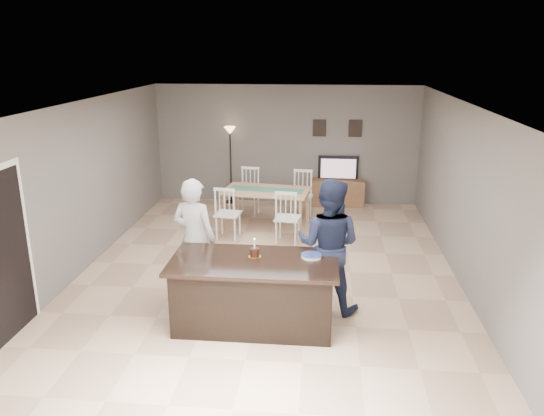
# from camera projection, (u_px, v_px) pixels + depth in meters

# --- Properties ---
(floor) EXTENTS (8.00, 8.00, 0.00)m
(floor) POSITION_uv_depth(u_px,v_px,m) (268.00, 269.00, 8.74)
(floor) COLOR tan
(floor) RESTS_ON ground
(room_shell) EXTENTS (8.00, 8.00, 8.00)m
(room_shell) POSITION_uv_depth(u_px,v_px,m) (268.00, 170.00, 8.24)
(room_shell) COLOR slate
(room_shell) RESTS_ON floor
(kitchen_island) EXTENTS (2.15, 1.10, 0.90)m
(kitchen_island) POSITION_uv_depth(u_px,v_px,m) (254.00, 292.00, 6.89)
(kitchen_island) COLOR black
(kitchen_island) RESTS_ON floor
(tv_console) EXTENTS (1.20, 0.40, 0.60)m
(tv_console) POSITION_uv_depth(u_px,v_px,m) (337.00, 193.00, 12.13)
(tv_console) COLOR brown
(tv_console) RESTS_ON floor
(television) EXTENTS (0.91, 0.12, 0.53)m
(television) POSITION_uv_depth(u_px,v_px,m) (338.00, 168.00, 12.03)
(television) COLOR black
(television) RESTS_ON tv_console
(tv_screen_glow) EXTENTS (0.78, 0.00, 0.78)m
(tv_screen_glow) POSITION_uv_depth(u_px,v_px,m) (338.00, 169.00, 11.95)
(tv_screen_glow) COLOR #F5541B
(tv_screen_glow) RESTS_ON tv_console
(picture_frames) EXTENTS (1.10, 0.02, 0.38)m
(picture_frames) POSITION_uv_depth(u_px,v_px,m) (337.00, 128.00, 11.90)
(picture_frames) COLOR black
(picture_frames) RESTS_ON room_shell
(doorway) EXTENTS (0.00, 2.10, 2.65)m
(doorway) POSITION_uv_depth(u_px,v_px,m) (5.00, 240.00, 6.45)
(doorway) COLOR black
(doorway) RESTS_ON floor
(woman) EXTENTS (0.73, 0.57, 1.77)m
(woman) POSITION_uv_depth(u_px,v_px,m) (195.00, 239.00, 7.55)
(woman) COLOR silver
(woman) RESTS_ON floor
(man) EXTENTS (1.06, 0.93, 1.86)m
(man) POSITION_uv_depth(u_px,v_px,m) (328.00, 245.00, 7.19)
(man) COLOR #1B223C
(man) RESTS_ON floor
(birthday_cake) EXTENTS (0.16, 0.16, 0.25)m
(birthday_cake) POSITION_uv_depth(u_px,v_px,m) (255.00, 252.00, 6.86)
(birthday_cake) COLOR gold
(birthday_cake) RESTS_ON kitchen_island
(plate_stack) EXTENTS (0.27, 0.27, 0.04)m
(plate_stack) POSITION_uv_depth(u_px,v_px,m) (311.00, 256.00, 6.85)
(plate_stack) COLOR white
(plate_stack) RESTS_ON kitchen_island
(dining_table) EXTENTS (1.82, 2.08, 1.02)m
(dining_table) POSITION_uv_depth(u_px,v_px,m) (266.00, 196.00, 10.55)
(dining_table) COLOR tan
(dining_table) RESTS_ON floor
(floor_lamp) EXTENTS (0.27, 0.27, 1.78)m
(floor_lamp) POSITION_uv_depth(u_px,v_px,m) (230.00, 144.00, 12.06)
(floor_lamp) COLOR black
(floor_lamp) RESTS_ON floor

